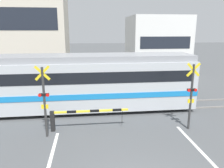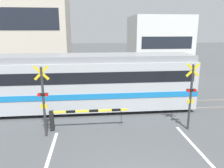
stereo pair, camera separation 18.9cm
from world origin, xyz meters
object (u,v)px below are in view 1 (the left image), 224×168
Objects in this scene: commuter_train at (68,81)px; crossing_barrier_far at (136,84)px; crossing_signal_right at (191,93)px; crossing_barrier_near at (74,116)px; crossing_signal_left at (44,99)px.

commuter_train reaches higher than crossing_barrier_far.
commuter_train is 4.53× the size of crossing_signal_right.
crossing_barrier_far is 6.78m from crossing_signal_right.
crossing_barrier_near is (0.42, -2.91, -1.09)m from commuter_train.
commuter_train is 4.53× the size of crossing_signal_left.
commuter_train is 3.96× the size of crossing_barrier_far.
crossing_signal_left is at bearing -155.24° from crossing_barrier_near.
crossing_signal_left and crossing_signal_right have the same top height.
commuter_train is at bearing 76.84° from crossing_signal_left.
crossing_signal_right is (7.01, 0.00, 0.00)m from crossing_signal_left.
crossing_barrier_near is at bearing -127.13° from crossing_barrier_far.
crossing_signal_right is (5.78, -0.57, 1.12)m from crossing_barrier_near.
crossing_signal_left is at bearing 180.00° from crossing_signal_right.
crossing_signal_right is at bearing -79.38° from crossing_barrier_far.
crossing_barrier_near is at bearing -81.82° from commuter_train.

